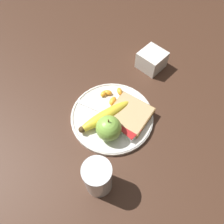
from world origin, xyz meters
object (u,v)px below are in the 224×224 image
Objects in this scene: banana at (105,116)px; condiment_caddy at (152,60)px; plate at (112,116)px; apple at (109,128)px; juice_glass at (98,178)px; fork at (110,115)px; bread_slice at (130,114)px; jam_packet at (129,131)px.

condiment_caddy is at bearing -81.25° from banana.
apple reaches higher than plate.
apple is at bearing -56.17° from juice_glass.
juice_glass is (-0.11, 0.16, 0.05)m from plate.
bread_slice is at bearing 23.65° from fork.
jam_packet is at bearing -21.18° from fork.
apple is at bearing 105.75° from condiment_caddy.
bread_slice is 2.59× the size of jam_packet.
jam_packet is 0.28m from condiment_caddy.
plate is at bearing -105.14° from banana.
apple is 1.00× the size of condiment_caddy.
condiment_caddy is at bearing -68.71° from juice_glass.
banana is at bearing -49.97° from juice_glass.
condiment_caddy is at bearing -79.02° from plate.
plate is 4.92× the size of jam_packet.
bread_slice is 0.69× the size of fork.
jam_packet is 0.63× the size of condiment_caddy.
condiment_caddy is at bearing -67.71° from bread_slice.
bread_slice is at bearing -69.76° from juice_glass.
bread_slice is 1.62× the size of condiment_caddy.
plate is at bearing 42.86° from bread_slice.
fork is at bearing 99.77° from condiment_caddy.
plate is 0.05m from bread_slice.
condiment_caddy is at bearing -74.25° from apple.
jam_packet is (-0.04, -0.04, -0.02)m from apple.
fork is at bearing -54.08° from juice_glass.
plate is at bearing -55.67° from juice_glass.
apple is (0.08, -0.11, -0.01)m from juice_glass.
juice_glass is 2.29× the size of jam_packet.
plate is 3.08× the size of condiment_caddy.
condiment_caddy reaches higher than jam_packet.
banana is at bearing 52.78° from bread_slice.
condiment_caddy is (0.05, -0.25, 0.02)m from plate.
plate is 0.20m from juice_glass.
banana is at bearing -111.63° from fork.
apple is at bearing 88.27° from bread_slice.
apple is at bearing 147.20° from banana.
juice_glass is 1.44× the size of apple.
apple is (-0.04, 0.05, 0.04)m from plate.
banana is 0.08m from jam_packet.
jam_packet reaches higher than fork.
apple is at bearing -67.32° from fork.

